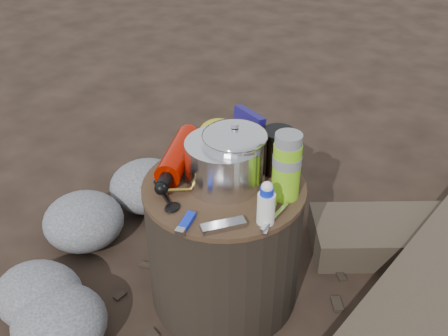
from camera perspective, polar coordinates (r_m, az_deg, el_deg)
The scene contains 15 objects.
ground at distance 1.76m, azimuth 0.00°, elevation -13.15°, with size 60.00×60.00×0.00m, color #2D2119.
stump at distance 1.62m, azimuth 0.00°, elevation -7.97°, with size 0.46×0.46×0.42m, color black.
rock_ring at distance 1.87m, azimuth -9.04°, elevation -6.15°, with size 0.47×1.03×0.20m, color slate, non-canonical shape.
foil_windscreen at distance 1.46m, azimuth -0.03°, elevation 0.53°, with size 0.21×0.21×0.13m, color silver.
camping_pot at distance 1.45m, azimuth 1.15°, elevation 1.41°, with size 0.18×0.18×0.18m, color silver.
fuel_bottle at distance 1.55m, azimuth -4.93°, elevation 1.35°, with size 0.07×0.31×0.07m, color #B01000, non-canonical shape.
thermos at distance 1.40m, azimuth 6.75°, elevation 0.17°, with size 0.08×0.08×0.19m, color #81CF1A.
travel_mug at distance 1.52m, azimuth 5.77°, elevation 1.79°, with size 0.09×0.09×0.13m, color black.
stuff_sack at distance 1.63m, azimuth -0.34°, elevation 3.54°, with size 0.14×0.12×0.10m, color gold.
food_pouch at distance 1.58m, azimuth 2.47°, elevation 3.57°, with size 0.12×0.03×0.15m, color navy.
lighter at distance 1.35m, azimuth -4.00°, elevation -5.72°, with size 0.02×0.09×0.02m, color #122CD3.
multitool at distance 1.33m, azimuth -0.07°, elevation -6.24°, with size 0.03×0.11×0.02m, color #ADACB2.
pot_grabber at distance 1.37m, azimuth 5.00°, elevation -5.29°, with size 0.04×0.14×0.01m, color #ADACB2, non-canonical shape.
spork at distance 1.45m, azimuth -6.58°, elevation -2.72°, with size 0.03×0.15×0.01m, color black, non-canonical shape.
squeeze_bottle at distance 1.33m, azimuth 4.56°, elevation -3.97°, with size 0.05×0.05×0.11m, color white.
Camera 1 is at (0.62, -1.05, 1.28)m, focal length 42.48 mm.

